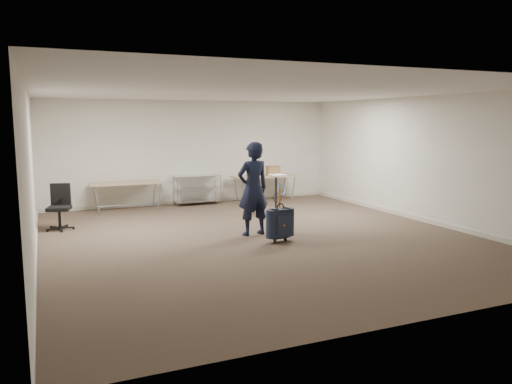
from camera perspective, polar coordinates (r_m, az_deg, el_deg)
name	(u,v)px	position (r m, az deg, el deg)	size (l,w,h in m)	color
ground	(259,237)	(9.77, 0.37, -5.19)	(9.00, 9.00, 0.00)	#483B2B
room_shell	(234,222)	(11.01, -2.53, -3.41)	(8.00, 9.00, 9.00)	white
folding_table_left	(127,184)	(12.90, -14.58, 0.86)	(1.80, 0.75, 0.73)	tan
folding_table_right	(265,177)	(13.98, 1.00, 1.67)	(1.80, 0.75, 0.73)	tan
wire_shelf	(197,188)	(13.58, -6.77, 0.41)	(1.22, 0.47, 0.80)	#B8BABF
person	(253,189)	(9.82, -0.34, 0.37)	(0.67, 0.44, 1.85)	black
suitcase	(280,223)	(9.33, 2.78, -3.58)	(0.42, 0.29, 1.06)	black
office_chair	(60,216)	(11.19, -21.50, -2.55)	(0.58, 0.58, 0.95)	black
equipment_cart	(277,204)	(12.01, 2.44, -1.43)	(0.61, 0.61, 0.98)	beige
cardboard_box	(273,171)	(14.03, 1.98, 2.45)	(0.36, 0.27, 0.27)	olive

